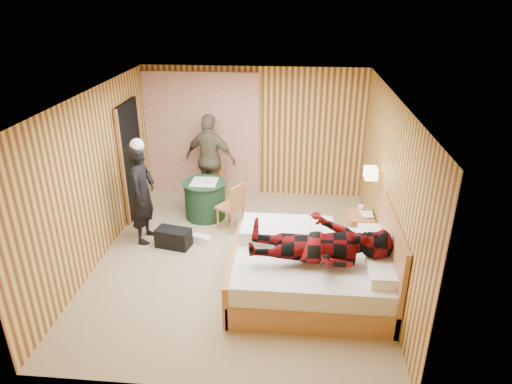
# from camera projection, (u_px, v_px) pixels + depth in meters

# --- Properties ---
(floor) EXTENTS (4.20, 5.00, 0.01)m
(floor) POSITION_uv_depth(u_px,v_px,m) (239.00, 258.00, 6.99)
(floor) COLOR tan
(floor) RESTS_ON ground
(ceiling) EXTENTS (4.20, 5.00, 0.01)m
(ceiling) POSITION_uv_depth(u_px,v_px,m) (236.00, 96.00, 5.97)
(ceiling) COLOR white
(ceiling) RESTS_ON wall_back
(wall_back) EXTENTS (4.20, 0.02, 2.50)m
(wall_back) POSITION_uv_depth(u_px,v_px,m) (254.00, 133.00, 8.75)
(wall_back) COLOR #EEC55B
(wall_back) RESTS_ON floor
(wall_left) EXTENTS (0.02, 5.00, 2.50)m
(wall_left) POSITION_uv_depth(u_px,v_px,m) (95.00, 179.00, 6.65)
(wall_left) COLOR #EEC55B
(wall_left) RESTS_ON floor
(wall_right) EXTENTS (0.02, 5.00, 2.50)m
(wall_right) POSITION_uv_depth(u_px,v_px,m) (388.00, 189.00, 6.31)
(wall_right) COLOR #EEC55B
(wall_right) RESTS_ON floor
(curtain) EXTENTS (2.20, 0.08, 2.40)m
(curtain) POSITION_uv_depth(u_px,v_px,m) (202.00, 135.00, 8.79)
(curtain) COLOR beige
(curtain) RESTS_ON floor
(doorway) EXTENTS (0.06, 0.90, 2.05)m
(doorway) POSITION_uv_depth(u_px,v_px,m) (132.00, 160.00, 8.01)
(doorway) COLOR black
(doorway) RESTS_ON floor
(wall_lamp) EXTENTS (0.26, 0.24, 0.16)m
(wall_lamp) POSITION_uv_depth(u_px,v_px,m) (371.00, 173.00, 6.71)
(wall_lamp) COLOR gold
(wall_lamp) RESTS_ON wall_right
(bed) EXTENTS (2.16, 1.71, 1.17)m
(bed) POSITION_uv_depth(u_px,v_px,m) (315.00, 270.00, 6.10)
(bed) COLOR #BD794D
(bed) RESTS_ON floor
(nightstand) EXTENTS (0.40, 0.54, 0.52)m
(nightstand) POSITION_uv_depth(u_px,v_px,m) (360.00, 228.00, 7.31)
(nightstand) COLOR #BD794D
(nightstand) RESTS_ON floor
(round_table) EXTENTS (0.77, 0.77, 0.68)m
(round_table) POSITION_uv_depth(u_px,v_px,m) (205.00, 199.00, 8.14)
(round_table) COLOR #1D4021
(round_table) RESTS_ON floor
(chair_far) EXTENTS (0.45, 0.45, 0.93)m
(chair_far) POSITION_uv_depth(u_px,v_px,m) (211.00, 176.00, 8.62)
(chair_far) COLOR #BD794D
(chair_far) RESTS_ON floor
(chair_near) EXTENTS (0.52, 0.52, 0.84)m
(chair_near) POSITION_uv_depth(u_px,v_px,m) (234.00, 204.00, 7.64)
(chair_near) COLOR #BD794D
(chair_near) RESTS_ON floor
(duffel_bag) EXTENTS (0.59, 0.39, 0.31)m
(duffel_bag) POSITION_uv_depth(u_px,v_px,m) (173.00, 238.00, 7.26)
(duffel_bag) COLOR black
(duffel_bag) RESTS_ON floor
(sneaker_left) EXTENTS (0.33, 0.23, 0.14)m
(sneaker_left) POSITION_uv_depth(u_px,v_px,m) (202.00, 239.00, 7.38)
(sneaker_left) COLOR white
(sneaker_left) RESTS_ON floor
(sneaker_right) EXTENTS (0.27, 0.14, 0.12)m
(sneaker_right) POSITION_uv_depth(u_px,v_px,m) (252.00, 229.00, 7.74)
(sneaker_right) COLOR white
(sneaker_right) RESTS_ON floor
(woman_standing) EXTENTS (0.42, 0.62, 1.65)m
(woman_standing) POSITION_uv_depth(u_px,v_px,m) (142.00, 193.00, 7.20)
(woman_standing) COLOR black
(woman_standing) RESTS_ON floor
(man_at_table) EXTENTS (1.09, 0.68, 1.72)m
(man_at_table) POSITION_uv_depth(u_px,v_px,m) (210.00, 159.00, 8.51)
(man_at_table) COLOR brown
(man_at_table) RESTS_ON floor
(man_on_bed) EXTENTS (0.86, 0.67, 1.77)m
(man_on_bed) POSITION_uv_depth(u_px,v_px,m) (321.00, 235.00, 5.61)
(man_on_bed) COLOR maroon
(man_on_bed) RESTS_ON bed
(book_lower) EXTENTS (0.20, 0.25, 0.02)m
(book_lower) POSITION_uv_depth(u_px,v_px,m) (362.00, 215.00, 7.16)
(book_lower) COLOR white
(book_lower) RESTS_ON nightstand
(book_upper) EXTENTS (0.18, 0.23, 0.02)m
(book_upper) POSITION_uv_depth(u_px,v_px,m) (362.00, 214.00, 7.15)
(book_upper) COLOR white
(book_upper) RESTS_ON nightstand
(cup_nightstand) EXTENTS (0.12, 0.12, 0.09)m
(cup_nightstand) POSITION_uv_depth(u_px,v_px,m) (361.00, 208.00, 7.31)
(cup_nightstand) COLOR white
(cup_nightstand) RESTS_ON nightstand
(cup_table) EXTENTS (0.15, 0.15, 0.10)m
(cup_table) POSITION_uv_depth(u_px,v_px,m) (209.00, 180.00, 7.93)
(cup_table) COLOR white
(cup_table) RESTS_ON round_table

